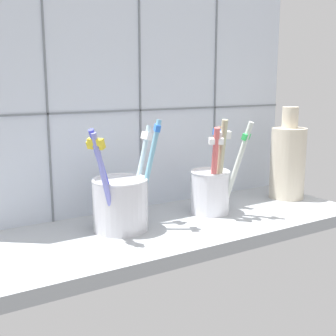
% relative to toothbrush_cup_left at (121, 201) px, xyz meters
% --- Properties ---
extents(counter_slab, '(0.64, 0.22, 0.02)m').
position_rel_toothbrush_cup_left_xyz_m(counter_slab, '(0.08, -0.02, -0.05)').
color(counter_slab, '#9EA3A8').
rests_on(counter_slab, ground).
extents(tile_wall_back, '(0.64, 0.02, 0.45)m').
position_rel_toothbrush_cup_left_xyz_m(tile_wall_back, '(0.08, 0.10, 0.16)').
color(tile_wall_back, silver).
rests_on(tile_wall_back, ground).
extents(toothbrush_cup_left, '(0.12, 0.09, 0.17)m').
position_rel_toothbrush_cup_left_xyz_m(toothbrush_cup_left, '(0.00, 0.00, 0.00)').
color(toothbrush_cup_left, silver).
rests_on(toothbrush_cup_left, counter_slab).
extents(toothbrush_cup_right, '(0.08, 0.10, 0.16)m').
position_rel_toothbrush_cup_left_xyz_m(toothbrush_cup_right, '(0.17, -0.00, 0.00)').
color(toothbrush_cup_right, white).
rests_on(toothbrush_cup_right, counter_slab).
extents(ceramic_vase, '(0.07, 0.07, 0.17)m').
position_rel_toothbrush_cup_left_xyz_m(ceramic_vase, '(0.35, 0.00, 0.03)').
color(ceramic_vase, beige).
rests_on(ceramic_vase, counter_slab).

